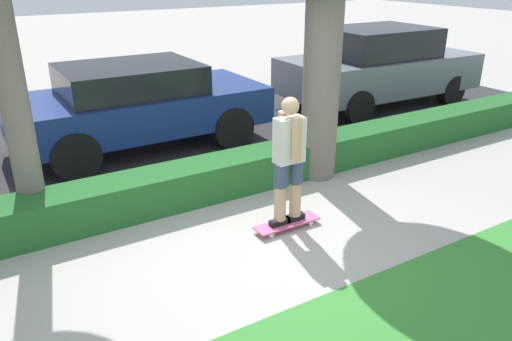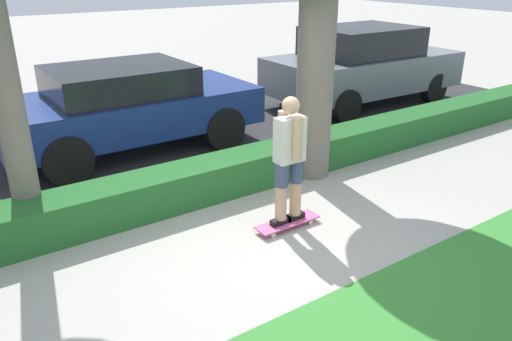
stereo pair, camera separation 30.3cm
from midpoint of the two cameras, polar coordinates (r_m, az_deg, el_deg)
ground_plane at (r=5.71m, az=3.25°, el=-8.84°), size 60.00×60.00×0.00m
street_asphalt at (r=9.15m, az=-11.71°, el=3.20°), size 18.10×5.00×0.01m
hedge_row at (r=6.82m, az=-4.27°, el=-0.99°), size 18.10×0.60×0.50m
skateboard at (r=6.09m, az=5.00°, el=-6.04°), size 0.84×0.24×0.08m
skater_person at (r=5.73m, az=5.28°, el=1.32°), size 0.48×0.40×1.55m
parked_car_middle at (r=8.70m, az=-12.40°, el=7.51°), size 4.22×2.00×1.44m
parked_car_rear at (r=11.60m, az=14.55°, el=11.50°), size 4.47×2.08×1.70m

